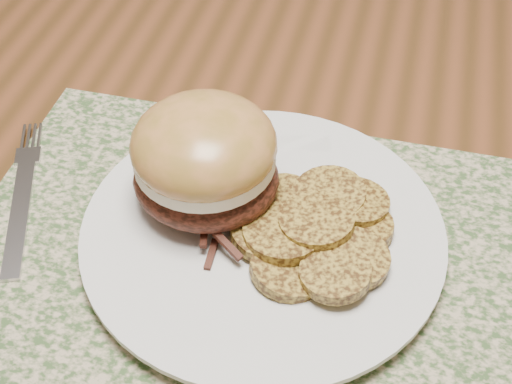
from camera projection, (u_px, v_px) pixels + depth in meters
dining_table at (131, 182)px, 0.71m from camera, size 1.50×0.90×0.75m
placemat at (252, 265)px, 0.54m from camera, size 0.45×0.33×0.00m
dinner_plate at (263, 234)px, 0.54m from camera, size 0.26×0.26×0.02m
pork_sandwich at (205, 159)px, 0.53m from camera, size 0.13×0.12×0.09m
roasted_potatoes at (316, 230)px, 0.52m from camera, size 0.13×0.15×0.03m
fork at (23, 193)px, 0.58m from camera, size 0.08×0.17×0.00m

